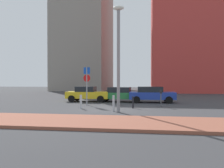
{
  "coord_description": "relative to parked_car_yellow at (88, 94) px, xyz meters",
  "views": [
    {
      "loc": [
        2.58,
        -16.49,
        2.0
      ],
      "look_at": [
        -0.33,
        3.13,
        1.74
      ],
      "focal_mm": 38.07,
      "sensor_mm": 36.0,
      "label": 1
    }
  ],
  "objects": [
    {
      "name": "street_lamp",
      "position": [
        3.9,
        -7.41,
        3.26
      ],
      "size": [
        0.7,
        0.36,
        6.79
      ],
      "color": "gray",
      "rests_on": "ground"
    },
    {
      "name": "parked_car_blue",
      "position": [
        6.12,
        -0.22,
        0.03
      ],
      "size": [
        4.22,
        2.15,
        1.46
      ],
      "color": "#1E389E",
      "rests_on": "ground"
    },
    {
      "name": "ground_plane",
      "position": [
        3.14,
        -5.92,
        -0.75
      ],
      "size": [
        120.0,
        120.0,
        0.0
      ],
      "primitive_type": "plane",
      "color": "#38383A"
    },
    {
      "name": "traffic_bollard_near",
      "position": [
        0.96,
        -5.78,
        -0.25
      ],
      "size": [
        0.16,
        0.16,
        0.99
      ],
      "primitive_type": "cylinder",
      "color": "#B7B7BC",
      "rests_on": "ground"
    },
    {
      "name": "traffic_bollard_far",
      "position": [
        4.69,
        -5.08,
        -0.31
      ],
      "size": [
        0.13,
        0.13,
        0.87
      ],
      "primitive_type": "cylinder",
      "color": "black",
      "rests_on": "ground"
    },
    {
      "name": "traffic_bollard_mid",
      "position": [
        3.53,
        -7.01,
        -0.22
      ],
      "size": [
        0.15,
        0.15,
        1.05
      ],
      "primitive_type": "cylinder",
      "color": "#B7B7BC",
      "rests_on": "ground"
    },
    {
      "name": "building_colorful_midrise",
      "position": [
        16.0,
        23.08,
        12.82
      ],
      "size": [
        18.97,
        14.35,
        27.13
      ],
      "primitive_type": "cube",
      "color": "#BF3833",
      "rests_on": "ground"
    },
    {
      "name": "parking_meter",
      "position": [
        6.76,
        -3.9,
        0.11
      ],
      "size": [
        0.18,
        0.14,
        1.32
      ],
      "color": "#4C4C51",
      "rests_on": "ground"
    },
    {
      "name": "parked_car_green",
      "position": [
        3.16,
        0.0,
        -0.02
      ],
      "size": [
        4.61,
        2.09,
        1.4
      ],
      "color": "#237238",
      "rests_on": "ground"
    },
    {
      "name": "parked_car_yellow",
      "position": [
        0.0,
        0.0,
        0.0
      ],
      "size": [
        4.11,
        2.05,
        1.46
      ],
      "color": "gold",
      "rests_on": "ground"
    },
    {
      "name": "parking_sign_post",
      "position": [
        0.76,
        -3.28,
        1.24
      ],
      "size": [
        0.6,
        0.1,
        3.16
      ],
      "color": "gray",
      "rests_on": "ground"
    },
    {
      "name": "sidewalk_brick",
      "position": [
        3.14,
        -11.5,
        -0.68
      ],
      "size": [
        40.0,
        3.6,
        0.14
      ],
      "primitive_type": "cube",
      "color": "#93513D",
      "rests_on": "ground"
    },
    {
      "name": "building_under_construction",
      "position": [
        -8.06,
        28.85,
        11.08
      ],
      "size": [
        10.59,
        15.56,
        23.65
      ],
      "primitive_type": "cube",
      "color": "gray",
      "rests_on": "ground"
    }
  ]
}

